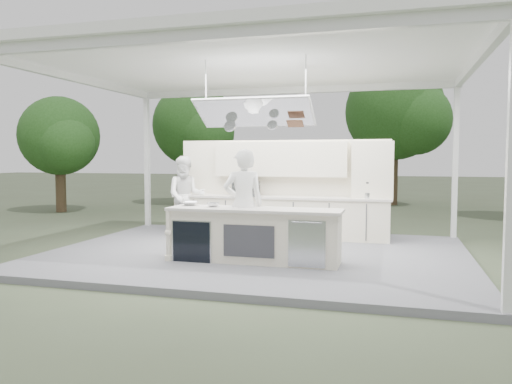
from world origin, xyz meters
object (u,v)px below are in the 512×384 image
(head_chef, at_px, (243,204))
(sous_chef, at_px, (186,196))
(back_counter, at_px, (279,216))
(demo_island, at_px, (253,235))

(head_chef, xyz_separation_m, sous_chef, (-2.12, 2.25, -0.06))
(back_counter, bearing_deg, demo_island, -86.37)
(sous_chef, bearing_deg, demo_island, -67.88)
(demo_island, relative_size, head_chef, 1.56)
(demo_island, distance_m, back_counter, 2.82)
(back_counter, distance_m, sous_chef, 2.26)
(back_counter, xyz_separation_m, head_chef, (-0.06, -2.60, 0.52))
(sous_chef, bearing_deg, head_chef, -68.40)
(back_counter, relative_size, sous_chef, 2.71)
(demo_island, distance_m, head_chef, 0.61)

